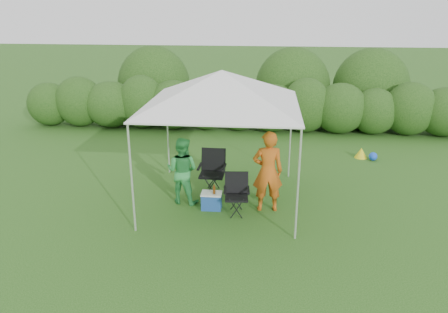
# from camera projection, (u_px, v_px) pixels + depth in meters

# --- Properties ---
(ground) EXTENTS (70.00, 70.00, 0.00)m
(ground) POSITION_uv_depth(u_px,v_px,m) (220.00, 210.00, 9.09)
(ground) COLOR #31611E
(hedge) EXTENTS (14.80, 1.53, 1.80)m
(hedge) POSITION_uv_depth(u_px,v_px,m) (242.00, 106.00, 14.43)
(hedge) COLOR #2A5019
(hedge) RESTS_ON ground
(canopy) EXTENTS (3.10, 3.10, 2.83)m
(canopy) POSITION_uv_depth(u_px,v_px,m) (222.00, 88.00, 8.73)
(canopy) COLOR silver
(canopy) RESTS_ON ground
(chair_right) EXTENTS (0.55, 0.50, 0.84)m
(chair_right) POSITION_uv_depth(u_px,v_px,m) (237.00, 191.00, 8.86)
(chair_right) COLOR black
(chair_right) RESTS_ON ground
(chair_left) EXTENTS (0.62, 0.56, 0.97)m
(chair_left) POSITION_uv_depth(u_px,v_px,m) (213.00, 168.00, 9.85)
(chair_left) COLOR black
(chair_left) RESTS_ON ground
(man) EXTENTS (0.67, 0.48, 1.71)m
(man) POSITION_uv_depth(u_px,v_px,m) (268.00, 172.00, 8.84)
(man) COLOR #C25616
(man) RESTS_ON ground
(woman) EXTENTS (0.81, 0.69, 1.45)m
(woman) POSITION_uv_depth(u_px,v_px,m) (182.00, 171.00, 9.24)
(woman) COLOR green
(woman) RESTS_ON ground
(cooler) EXTENTS (0.43, 0.31, 0.36)m
(cooler) POSITION_uv_depth(u_px,v_px,m) (212.00, 201.00, 9.11)
(cooler) COLOR #204992
(cooler) RESTS_ON ground
(bottle) EXTENTS (0.06, 0.06, 0.21)m
(bottle) POSITION_uv_depth(u_px,v_px,m) (214.00, 189.00, 8.97)
(bottle) COLOR #592D0C
(bottle) RESTS_ON cooler
(lawn_toy) EXTENTS (0.57, 0.48, 0.29)m
(lawn_toy) POSITION_uv_depth(u_px,v_px,m) (364.00, 154.00, 12.04)
(lawn_toy) COLOR yellow
(lawn_toy) RESTS_ON ground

